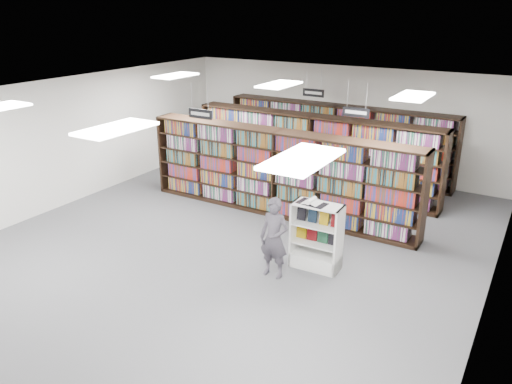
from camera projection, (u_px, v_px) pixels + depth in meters
The scene contains 19 objects.
floor at pixel (233, 244), 10.77m from camera, with size 12.00×12.00×0.00m, color #4B4B50.
ceiling at pixel (230, 96), 9.64m from camera, with size 10.00×12.00×0.10m, color white.
wall_back at pixel (341, 120), 15.03m from camera, with size 10.00×0.10×3.20m, color white.
wall_left at pixel (67, 142), 12.60m from camera, with size 0.10×12.00×3.20m, color white.
wall_right at pixel (498, 226), 7.81m from camera, with size 0.10×12.00×3.20m, color white.
bookshelf_row_near at pixel (278, 173), 12.01m from camera, with size 7.00×0.60×2.10m.
bookshelf_row_mid at pixel (313, 153), 13.62m from camera, with size 7.00×0.60×2.10m.
bookshelf_row_far at pixel (336, 140), 14.98m from camera, with size 7.00×0.60×2.10m.
aisle_sign_left at pixel (200, 113), 11.40m from camera, with size 0.65×0.02×0.80m.
aisle_sign_right at pixel (356, 111), 11.57m from camera, with size 0.65×0.02×0.80m.
aisle_sign_center at pixel (313, 92), 14.14m from camera, with size 0.65×0.02×0.80m.
troffer_front_center at pixel (116, 129), 7.25m from camera, with size 0.60×1.20×0.04m, color white.
troffer_front_right at pixel (302, 159), 5.81m from camera, with size 0.60×1.20×0.04m, color white.
troffer_back_left at pixel (176, 76), 12.71m from camera, with size 0.60×1.20×0.04m, color white.
troffer_back_center at pixel (279, 85), 11.27m from camera, with size 0.60×1.20×0.04m, color white.
troffer_back_right at pixel (413, 96), 9.83m from camera, with size 0.60×1.20×0.04m, color white.
endcap_display at pixel (317, 245), 9.71m from camera, with size 0.97×0.51×1.34m.
open_book at pixel (312, 202), 9.39m from camera, with size 0.58×0.37×0.12m.
shopper at pixel (274, 238), 9.26m from camera, with size 0.57×0.37×1.56m, color #454049.
Camera 1 is at (5.39, -8.06, 4.84)m, focal length 35.00 mm.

